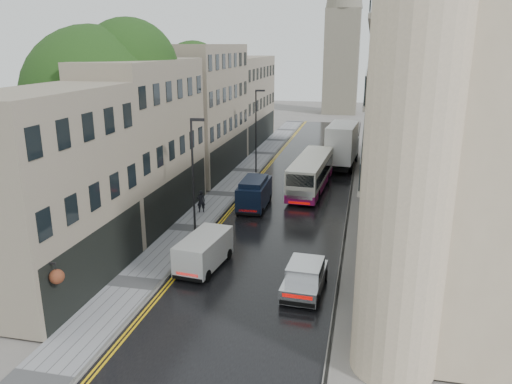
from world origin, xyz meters
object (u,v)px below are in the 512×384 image
at_px(pedestrian, 201,201).
at_px(lamp_post_far, 256,132).
at_px(white_van, 178,260).
at_px(lamp_post_near, 193,181).
at_px(cream_bus, 292,181).
at_px(navy_van, 238,198).
at_px(tree_far, 173,110).
at_px(silver_hatchback, 283,288).
at_px(tree_near, 97,123).
at_px(white_lorry, 328,148).

distance_m(pedestrian, lamp_post_far, 12.97).
distance_m(white_van, pedestrian, 10.53).
bearing_deg(lamp_post_near, cream_bus, 59.03).
distance_m(navy_van, lamp_post_near, 6.43).
bearing_deg(cream_bus, pedestrian, -136.19).
height_order(cream_bus, lamp_post_far, lamp_post_far).
distance_m(cream_bus, lamp_post_near, 11.59).
relative_size(tree_far, pedestrian, 7.44).
xyz_separation_m(cream_bus, silver_hatchback, (2.14, -17.00, -0.65)).
bearing_deg(tree_near, cream_bus, 31.98).
distance_m(tree_near, white_lorry, 23.43).
relative_size(lamp_post_near, lamp_post_far, 0.98).
bearing_deg(navy_van, white_van, -94.05).
distance_m(cream_bus, navy_van, 5.69).
bearing_deg(lamp_post_far, white_van, -107.45).
bearing_deg(pedestrian, silver_hatchback, 99.98).
height_order(tree_near, navy_van, tree_near).
relative_size(cream_bus, lamp_post_near, 1.36).
bearing_deg(silver_hatchback, lamp_post_near, 138.29).
xyz_separation_m(tree_near, tree_far, (0.30, 13.00, -0.72)).
bearing_deg(tree_far, pedestrian, -59.78).
bearing_deg(navy_van, pedestrian, -170.78).
xyz_separation_m(navy_van, pedestrian, (-2.71, -0.49, -0.29)).
bearing_deg(cream_bus, tree_far, 159.38).
relative_size(cream_bus, white_lorry, 1.22).
bearing_deg(white_van, tree_near, 144.36).
distance_m(tree_far, lamp_post_near, 17.41).
distance_m(tree_near, tree_far, 13.02).
bearing_deg(lamp_post_far, navy_van, -103.11).
height_order(silver_hatchback, lamp_post_near, lamp_post_near).
bearing_deg(lamp_post_near, white_lorry, 65.04).
xyz_separation_m(lamp_post_near, lamp_post_far, (0.07, 17.68, 0.09)).
relative_size(navy_van, lamp_post_near, 0.62).
xyz_separation_m(tree_near, cream_bus, (12.35, 7.71, -5.50)).
bearing_deg(lamp_post_far, lamp_post_near, -109.59).
distance_m(cream_bus, lamp_post_far, 9.06).
bearing_deg(tree_near, white_lorry, 50.99).
height_order(pedestrian, lamp_post_near, lamp_post_near).
bearing_deg(tree_near, white_van, -42.23).
bearing_deg(cream_bus, white_lorry, 81.34).
relative_size(navy_van, lamp_post_far, 0.61).
xyz_separation_m(pedestrian, lamp_post_far, (1.39, 12.52, 3.11)).
height_order(tree_far, white_van, tree_far).
bearing_deg(pedestrian, tree_near, -2.53).
bearing_deg(white_lorry, white_van, -98.72).
relative_size(white_lorry, silver_hatchback, 2.08).
xyz_separation_m(cream_bus, lamp_post_far, (-4.58, 7.37, 2.62)).
relative_size(tree_far, navy_van, 2.60).
bearing_deg(white_van, cream_bus, 82.71).
relative_size(white_lorry, white_van, 2.01).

